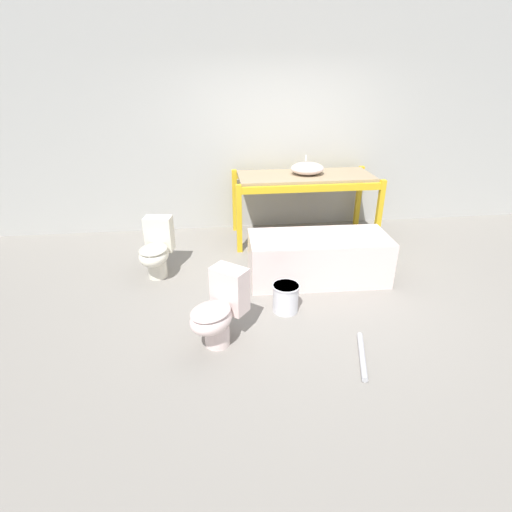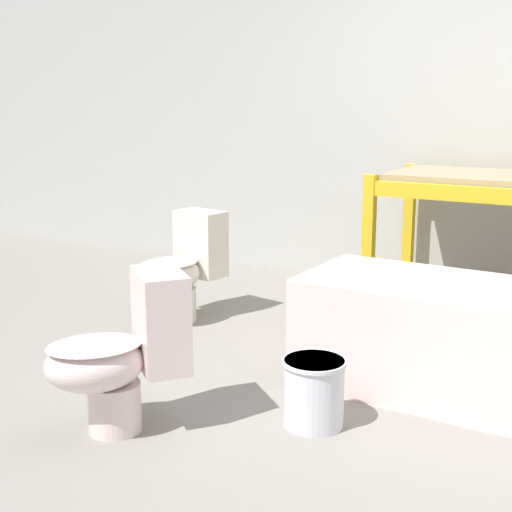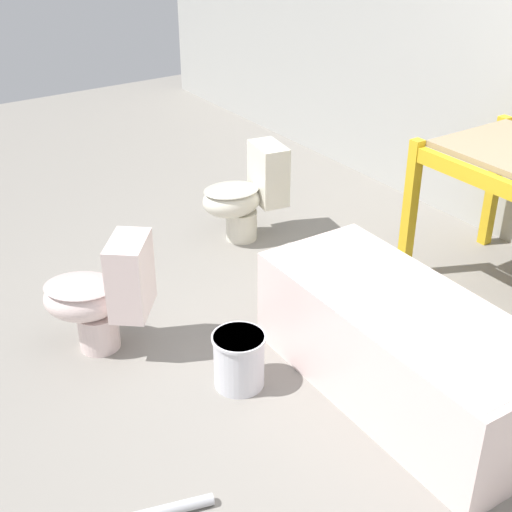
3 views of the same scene
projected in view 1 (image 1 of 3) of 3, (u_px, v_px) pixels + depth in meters
ground_plane at (302, 284)px, 4.64m from camera, size 12.00×12.00×0.00m
warehouse_wall_rear at (277, 120)px, 5.75m from camera, size 10.80×0.08×3.20m
shelving_rack at (305, 184)px, 5.59m from camera, size 2.00×0.87×0.93m
sink_basin at (307, 168)px, 5.51m from camera, size 0.46×0.39×0.25m
bathtub_main at (318, 255)px, 4.64m from camera, size 1.62×0.72×0.54m
toilet_near at (219, 310)px, 3.53m from camera, size 0.63×0.66×0.68m
toilet_far at (156, 249)px, 4.71m from camera, size 0.43×0.64×0.68m
bucket_white at (286, 297)px, 4.08m from camera, size 0.28×0.28×0.30m
loose_pipe at (362, 356)px, 3.46m from camera, size 0.22×0.60×0.05m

